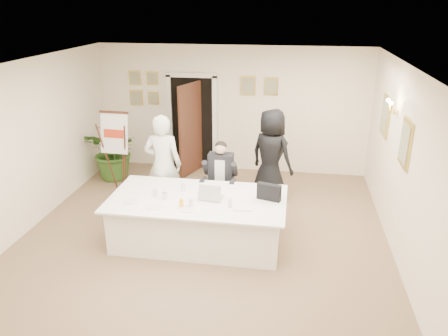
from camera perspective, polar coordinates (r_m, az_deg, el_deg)
name	(u,v)px	position (r m, az deg, el deg)	size (l,w,h in m)	color
floor	(200,246)	(7.12, -3.12, -10.09)	(7.00, 7.00, 0.00)	brown
ceiling	(196,69)	(6.16, -3.65, 12.82)	(6.00, 7.00, 0.02)	white
wall_back	(232,110)	(9.81, 1.04, 7.63)	(6.00, 0.10, 2.80)	silver
wall_front	(99,326)	(3.60, -16.05, -19.17)	(6.00, 0.10, 2.80)	silver
wall_left	(14,153)	(7.71, -25.72, 1.72)	(0.10, 7.00, 2.80)	silver
wall_right	(410,176)	(6.58, 23.11, -0.98)	(0.10, 7.00, 2.80)	silver
doorway	(192,126)	(9.89, -4.21, 5.55)	(1.14, 0.86, 2.20)	black
pictures_back_wall	(196,89)	(9.83, -3.66, 10.30)	(3.40, 0.06, 0.80)	gold
pictures_right_wall	(394,128)	(7.57, 21.30, 4.86)	(0.06, 2.20, 0.80)	gold
wall_sconce	(392,107)	(7.48, 21.13, 7.47)	(0.20, 0.30, 0.24)	gold
conference_table	(198,219)	(7.06, -3.41, -6.72)	(2.77, 1.48, 0.78)	white
seated_man	(220,178)	(7.82, -0.47, -1.35)	(0.60, 0.64, 1.39)	black
flip_chart	(118,155)	(9.09, -13.65, 1.70)	(0.57, 0.38, 1.63)	#3A1B12
standing_man	(163,165)	(7.90, -7.96, 0.42)	(0.67, 0.44, 1.84)	silver
standing_woman	(271,155)	(8.40, 6.18, 1.65)	(0.88, 0.58, 1.81)	black
potted_palm	(115,150)	(9.72, -14.01, 2.24)	(1.16, 1.01, 1.29)	#2C531B
laptop	(211,190)	(6.82, -1.71, -2.84)	(0.36, 0.37, 0.28)	#B7BABC
laptop_bag	(269,192)	(6.79, 5.90, -3.14)	(0.37, 0.10, 0.26)	black
paper_stack	(243,208)	(6.52, 2.47, -5.26)	(0.27, 0.19, 0.03)	white
plate_left	(131,201)	(6.89, -12.10, -4.30)	(0.23, 0.23, 0.01)	white
plate_mid	(154,207)	(6.65, -9.11, -5.03)	(0.23, 0.23, 0.01)	white
plate_near	(187,209)	(6.52, -4.81, -5.39)	(0.24, 0.24, 0.01)	white
glass_a	(155,192)	(6.98, -8.97, -3.16)	(0.07, 0.07, 0.14)	silver
glass_b	(191,203)	(6.57, -4.35, -4.54)	(0.06, 0.06, 0.14)	silver
glass_c	(230,203)	(6.54, 0.77, -4.62)	(0.06, 0.06, 0.14)	silver
glass_d	(183,187)	(7.13, -5.37, -2.46)	(0.07, 0.07, 0.14)	silver
oj_glass	(181,203)	(6.58, -5.60, -4.60)	(0.06, 0.06, 0.13)	#F6AB14
steel_jug	(165,196)	(6.87, -7.75, -3.63)	(0.08, 0.08, 0.11)	silver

